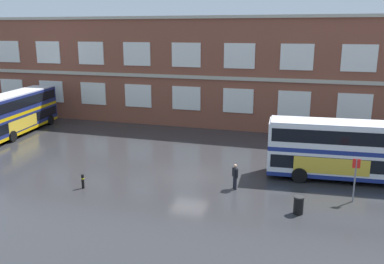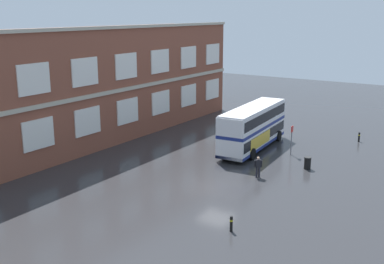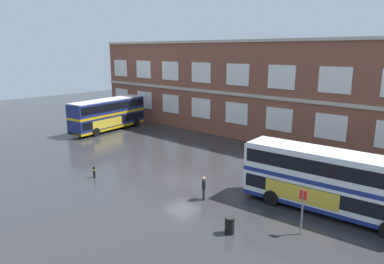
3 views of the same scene
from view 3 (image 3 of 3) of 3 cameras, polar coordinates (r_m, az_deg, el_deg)
The scene contains 8 objects.
ground_plane at distance 29.99m, azimuth 1.14°, elevation -6.91°, with size 120.00×120.00×0.00m, color #2B2B2D.
brick_terminal_building at distance 42.71m, azimuth 13.53°, elevation 6.49°, with size 54.86×8.19×11.45m.
double_decker_near at distance 47.18m, azimuth -13.45°, elevation 2.88°, with size 4.10×11.25×4.07m.
double_decker_middle at distance 24.28m, azimuth 21.36°, elevation -7.39°, with size 11.16×3.48×4.07m.
waiting_passenger at distance 24.87m, azimuth 1.93°, elevation -8.96°, with size 0.47×0.57×1.70m.
bus_stand_flag at distance 21.14m, azimuth 17.51°, elevation -11.69°, with size 0.44×0.10×2.70m.
station_litter_bin at distance 20.90m, azimuth 6.14°, elevation -14.82°, with size 0.60×0.60×1.03m.
safety_bollard_east at distance 30.17m, azimuth -15.63°, elevation -6.30°, with size 0.19×0.19×0.95m.
Camera 3 is at (18.54, -19.20, 10.32)m, focal length 32.78 mm.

